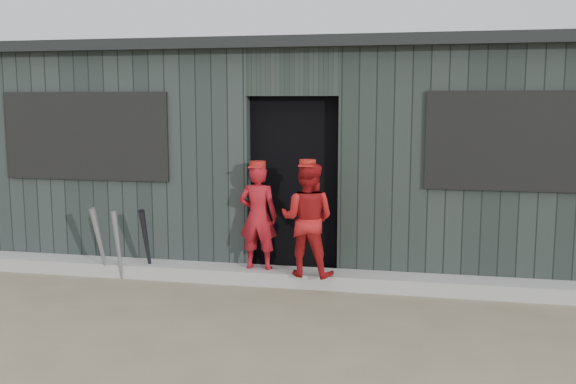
% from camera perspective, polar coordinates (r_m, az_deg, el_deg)
% --- Properties ---
extents(ground, '(80.00, 80.00, 0.00)m').
position_cam_1_polar(ground, '(5.28, -4.06, -13.54)').
color(ground, '#6C604A').
rests_on(ground, ground).
extents(curb, '(8.00, 0.36, 0.15)m').
position_cam_1_polar(curb, '(6.94, 0.03, -7.56)').
color(curb, '#9A9A95').
rests_on(curb, ground).
extents(bat_left, '(0.13, 0.28, 0.81)m').
position_cam_1_polar(bat_left, '(7.34, -16.37, -4.36)').
color(bat_left, gray).
rests_on(bat_left, ground).
extents(bat_mid, '(0.12, 0.17, 0.77)m').
position_cam_1_polar(bat_mid, '(7.26, -14.88, -4.59)').
color(bat_mid, gray).
rests_on(bat_mid, ground).
extents(bat_right, '(0.07, 0.28, 0.79)m').
position_cam_1_polar(bat_right, '(7.24, -12.47, -4.48)').
color(bat_right, black).
rests_on(bat_right, ground).
extents(player_red_left, '(0.42, 0.28, 1.14)m').
position_cam_1_polar(player_red_left, '(6.88, -2.67, -2.19)').
color(player_red_left, maroon).
rests_on(player_red_left, curb).
extents(player_red_right, '(0.62, 0.51, 1.18)m').
position_cam_1_polar(player_red_right, '(6.60, 1.73, -2.44)').
color(player_red_right, '#A71416').
rests_on(player_red_right, curb).
extents(player_grey_back, '(0.75, 0.56, 1.40)m').
position_cam_1_polar(player_grey_back, '(7.29, 2.81, -1.79)').
color(player_grey_back, '#A2A2A2').
rests_on(player_grey_back, ground).
extents(dugout, '(8.30, 3.30, 2.62)m').
position_cam_1_polar(dugout, '(8.37, 2.36, 3.55)').
color(dugout, black).
rests_on(dugout, ground).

